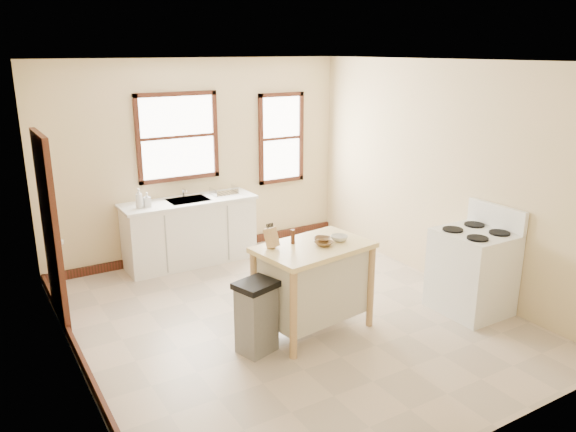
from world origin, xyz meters
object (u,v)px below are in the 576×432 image
(soap_bottle_b, at_px, (147,200))
(pepper_grinder, at_px, (293,237))
(gas_stove, at_px, (473,261))
(kitchen_island, at_px, (313,288))
(bowl_b, at_px, (322,239))
(bowl_c, at_px, (339,238))
(bowl_a, at_px, (324,243))
(soap_bottle_a, at_px, (139,198))
(dish_rack, at_px, (224,191))
(trash_bin, at_px, (256,317))
(knife_block, at_px, (271,238))

(soap_bottle_b, height_order, pepper_grinder, same)
(gas_stove, bearing_deg, pepper_grinder, 160.35)
(kitchen_island, bearing_deg, soap_bottle_b, 103.61)
(bowl_b, relative_size, gas_stove, 0.14)
(bowl_c, bearing_deg, bowl_b, 155.56)
(pepper_grinder, distance_m, bowl_a, 0.33)
(soap_bottle_b, distance_m, gas_stove, 4.13)
(pepper_grinder, bearing_deg, soap_bottle_a, 111.50)
(dish_rack, distance_m, bowl_a, 2.63)
(soap_bottle_b, distance_m, dish_rack, 1.15)
(soap_bottle_b, height_order, kitchen_island, soap_bottle_b)
(dish_rack, bearing_deg, soap_bottle_a, 177.44)
(kitchen_island, xyz_separation_m, gas_stove, (1.81, -0.55, 0.13))
(soap_bottle_b, bearing_deg, trash_bin, -80.06)
(knife_block, relative_size, pepper_grinder, 1.33)
(dish_rack, xyz_separation_m, knife_block, (-0.58, -2.40, 0.10))
(kitchen_island, relative_size, knife_block, 5.90)
(trash_bin, bearing_deg, bowl_c, -12.67)
(dish_rack, relative_size, bowl_b, 2.10)
(kitchen_island, xyz_separation_m, knife_block, (-0.41, 0.16, 0.58))
(soap_bottle_a, height_order, bowl_c, soap_bottle_a)
(trash_bin, distance_m, gas_stove, 2.59)
(pepper_grinder, xyz_separation_m, bowl_c, (0.47, -0.18, -0.05))
(soap_bottle_b, xyz_separation_m, kitchen_island, (0.97, -2.48, -0.54))
(bowl_a, bearing_deg, bowl_b, 62.27)
(soap_bottle_b, relative_size, bowl_a, 1.06)
(kitchen_island, distance_m, bowl_a, 0.52)
(soap_bottle_a, height_order, pepper_grinder, soap_bottle_a)
(bowl_a, relative_size, bowl_c, 1.03)
(soap_bottle_a, height_order, knife_block, soap_bottle_a)
(bowl_a, bearing_deg, dish_rack, 88.07)
(soap_bottle_a, xyz_separation_m, soap_bottle_b, (0.10, 0.00, -0.03))
(trash_bin, bearing_deg, bowl_b, -7.11)
(bowl_b, bearing_deg, dish_rack, 89.34)
(pepper_grinder, relative_size, gas_stove, 0.12)
(soap_bottle_a, bearing_deg, knife_block, -70.23)
(bowl_c, bearing_deg, pepper_grinder, 159.34)
(soap_bottle_a, xyz_separation_m, kitchen_island, (1.08, -2.48, -0.57))
(dish_rack, relative_size, bowl_a, 1.99)
(dish_rack, relative_size, trash_bin, 0.49)
(soap_bottle_a, bearing_deg, bowl_a, -61.70)
(soap_bottle_a, height_order, soap_bottle_b, soap_bottle_a)
(dish_rack, bearing_deg, bowl_a, -98.30)
(kitchen_island, xyz_separation_m, bowl_a, (0.08, -0.06, 0.50))
(dish_rack, xyz_separation_m, bowl_c, (0.14, -2.59, 0.03))
(kitchen_island, bearing_deg, pepper_grinder, 128.79)
(bowl_a, bearing_deg, gas_stove, -15.79)
(bowl_c, height_order, trash_bin, bowl_c)
(knife_block, xyz_separation_m, bowl_b, (0.55, -0.11, -0.08))
(dish_rack, height_order, gas_stove, gas_stove)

